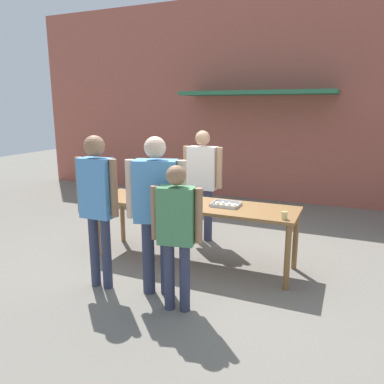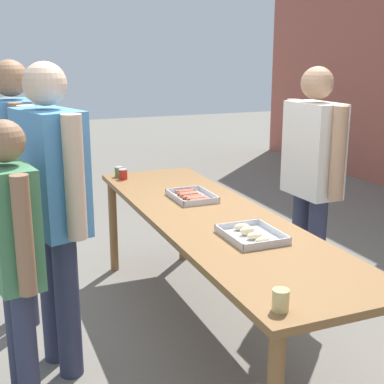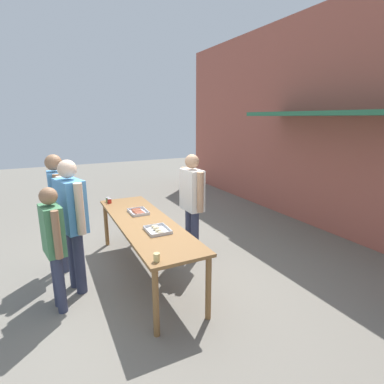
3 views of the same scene
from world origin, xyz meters
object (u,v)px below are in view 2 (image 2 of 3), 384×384
food_tray_sausages (192,197)px  food_tray_buns (251,235)px  beer_cup (281,300)px  person_server_behind_table (312,168)px  person_customer_holding_hotdog (17,169)px  condiment_jar_ketchup (123,174)px  person_customer_with_cup (13,247)px  condiment_jar_mustard (119,172)px  person_customer_waiting_in_line (52,196)px

food_tray_sausages → food_tray_buns: (0.88, -0.00, 0.00)m
beer_cup → person_server_behind_table: (-1.48, 1.16, 0.15)m
food_tray_sausages → beer_cup: (1.69, -0.30, 0.03)m
food_tray_sausages → person_customer_holding_hotdog: person_customer_holding_hotdog is taller
condiment_jar_ketchup → person_customer_with_cup: 1.81m
beer_cup → person_server_behind_table: bearing=142.0°
food_tray_buns → person_server_behind_table: bearing=128.1°
food_tray_sausages → condiment_jar_mustard: condiment_jar_mustard is taller
person_customer_waiting_in_line → food_tray_sausages: bearing=-85.0°
condiment_jar_ketchup → beer_cup: size_ratio=0.95×
food_tray_buns → person_customer_with_cup: bearing=-95.1°
food_tray_sausages → person_server_behind_table: 0.90m
condiment_jar_ketchup → beer_cup: bearing=-0.2°
condiment_jar_mustard → person_customer_with_cup: bearing=-30.3°
food_tray_sausages → beer_cup: size_ratio=4.06×
food_tray_buns → person_customer_holding_hotdog: 1.65m
food_tray_buns → condiment_jar_mustard: (-1.75, -0.30, 0.02)m
condiment_jar_mustard → condiment_jar_ketchup: (0.10, 0.01, 0.00)m
person_server_behind_table → person_customer_with_cup: person_server_behind_table is taller
food_tray_buns → beer_cup: (0.81, -0.30, 0.03)m
condiment_jar_mustard → person_customer_waiting_in_line: bearing=-29.2°
food_tray_sausages → person_customer_waiting_in_line: 1.11m
condiment_jar_mustard → person_server_behind_table: 1.59m
beer_cup → condiment_jar_ketchup: bearing=179.8°
food_tray_sausages → condiment_jar_ketchup: 0.82m
food_tray_buns → person_customer_waiting_in_line: size_ratio=0.20×
condiment_jar_ketchup → person_server_behind_table: bearing=49.5°
food_tray_buns → condiment_jar_mustard: condiment_jar_mustard is taller
person_customer_with_cup → beer_cup: bearing=-143.9°
condiment_jar_ketchup → food_tray_sausages: bearing=21.1°
person_server_behind_table → food_tray_buns: bearing=-54.1°
condiment_jar_mustard → person_customer_with_cup: (1.63, -0.96, 0.04)m
food_tray_buns → condiment_jar_ketchup: 1.68m
person_customer_with_cup → person_customer_waiting_in_line: (-0.37, 0.25, 0.14)m
person_customer_with_cup → food_tray_buns: bearing=-105.1°
condiment_jar_mustard → person_customer_waiting_in_line: (1.27, -0.71, 0.18)m
food_tray_sausages → person_customer_with_cup: size_ratio=0.24×
condiment_jar_mustard → person_customer_holding_hotdog: size_ratio=0.05×
food_tray_buns → condiment_jar_ketchup: condiment_jar_ketchup is taller
condiment_jar_ketchup → person_customer_with_cup: (1.54, -0.96, 0.04)m
person_customer_holding_hotdog → person_server_behind_table: bearing=-105.1°
person_customer_with_cup → condiment_jar_ketchup: bearing=-42.0°
person_customer_holding_hotdog → person_customer_waiting_in_line: bearing=-170.2°
food_tray_sausages → condiment_jar_mustard: (-0.87, -0.30, 0.03)m
condiment_jar_ketchup → person_customer_holding_hotdog: size_ratio=0.05×
condiment_jar_ketchup → person_customer_waiting_in_line: (1.17, -0.71, 0.18)m
condiment_jar_mustard → person_server_behind_table: bearing=47.0°
food_tray_sausages → person_server_behind_table: (0.21, 0.85, 0.18)m
food_tray_sausages → person_server_behind_table: bearing=75.9°
person_customer_holding_hotdog → beer_cup: bearing=-157.9°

